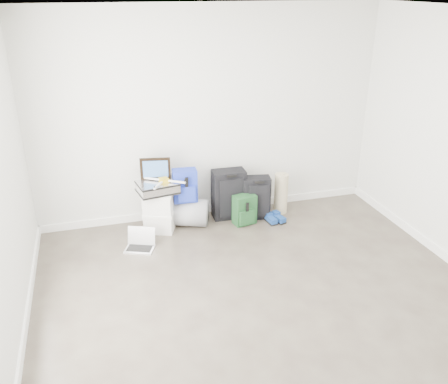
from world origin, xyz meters
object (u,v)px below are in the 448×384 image
object	(u,v)px
large_suitcase	(229,194)
laptop	(140,243)
briefcase	(158,187)
carry_on	(256,198)
duffel_bag	(186,212)
boxes_stack	(159,211)

from	to	relation	value
large_suitcase	laptop	bearing A→B (deg)	-156.77
briefcase	laptop	xyz separation A→B (m)	(-0.29, -0.37, -0.54)
briefcase	carry_on	world-z (taller)	briefcase
duffel_bag	large_suitcase	xyz separation A→B (m)	(0.60, 0.06, 0.15)
large_suitcase	laptop	xyz separation A→B (m)	(-1.25, -0.49, -0.27)
large_suitcase	boxes_stack	bearing A→B (deg)	-171.10
briefcase	laptop	bearing A→B (deg)	-137.80
briefcase	duffel_bag	world-z (taller)	briefcase
boxes_stack	carry_on	xyz separation A→B (m)	(1.30, 0.01, 0.02)
duffel_bag	carry_on	world-z (taller)	carry_on
duffel_bag	laptop	world-z (taller)	duffel_bag
laptop	duffel_bag	bearing A→B (deg)	56.50
large_suitcase	laptop	world-z (taller)	large_suitcase
boxes_stack	duffel_bag	size ratio (longest dim) A/B	0.93
duffel_bag	briefcase	bearing A→B (deg)	-148.03
boxes_stack	briefcase	world-z (taller)	briefcase
briefcase	carry_on	bearing A→B (deg)	-9.03
duffel_bag	carry_on	bearing A→B (deg)	19.27
briefcase	laptop	world-z (taller)	briefcase
boxes_stack	laptop	xyz separation A→B (m)	(-0.29, -0.37, -0.21)
laptop	briefcase	bearing A→B (deg)	74.33
briefcase	large_suitcase	distance (m)	1.00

